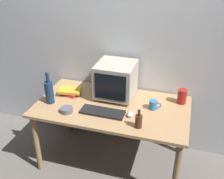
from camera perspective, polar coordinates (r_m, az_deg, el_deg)
ground_plane at (r=3.05m, az=0.00°, el=-14.84°), size 6.00×6.00×0.00m
back_wall at (r=2.81m, az=2.81°, el=10.91°), size 4.00×0.08×2.50m
desk at (r=2.66m, az=0.00°, el=-4.95°), size 1.51×0.82×0.71m
crt_monitor at (r=2.69m, az=0.84°, el=2.12°), size 0.38×0.39×0.37m
keyboard at (r=2.50m, az=-2.08°, el=-4.90°), size 0.42×0.15×0.02m
computer_mouse at (r=2.47m, az=4.02°, el=-5.30°), size 0.07×0.11×0.04m
bottle_tall at (r=2.68m, az=-13.44°, el=-0.40°), size 0.09×0.09×0.34m
bottle_short at (r=2.30m, az=5.79°, el=-6.74°), size 0.06×0.06×0.18m
book_stack at (r=2.84m, az=-9.05°, el=-0.42°), size 0.25×0.19×0.06m
mug at (r=2.58m, az=8.96°, el=-3.27°), size 0.12×0.08×0.09m
cd_spindle at (r=2.55m, az=-9.77°, el=-4.38°), size 0.12×0.12×0.04m
metal_canister at (r=2.72m, az=14.91°, el=-1.46°), size 0.09×0.09×0.15m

